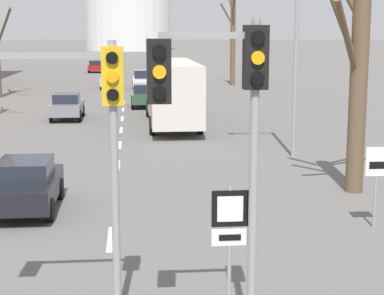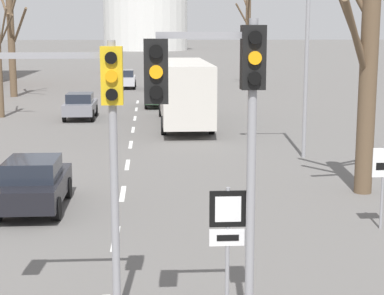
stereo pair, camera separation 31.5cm
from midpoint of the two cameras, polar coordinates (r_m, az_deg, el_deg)
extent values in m
cube|color=silver|center=(16.24, -6.25, -8.02)|extent=(0.16, 2.00, 0.01)
cube|color=silver|center=(20.56, -5.74, -4.09)|extent=(0.16, 2.00, 0.01)
cube|color=silver|center=(24.94, -5.40, -1.53)|extent=(0.16, 2.00, 0.01)
cube|color=silver|center=(29.36, -5.17, 0.27)|extent=(0.16, 2.00, 0.01)
cube|color=silver|center=(33.80, -4.99, 1.59)|extent=(0.16, 2.00, 0.01)
cube|color=silver|center=(38.26, -4.86, 2.60)|extent=(0.16, 2.00, 0.01)
cube|color=silver|center=(42.72, -4.76, 3.41)|extent=(0.16, 2.00, 0.01)
cube|color=silver|center=(47.19, -4.67, 4.06)|extent=(0.16, 2.00, 0.01)
cylinder|color=gray|center=(10.07, 6.14, -3.84)|extent=(0.14, 0.14, 5.28)
cube|color=black|center=(9.77, 6.38, 7.96)|extent=(0.36, 0.28, 0.96)
cylinder|color=black|center=(9.60, 6.59, 9.69)|extent=(0.20, 0.06, 0.20)
cylinder|color=orange|center=(9.61, 6.55, 7.91)|extent=(0.20, 0.06, 0.20)
cylinder|color=black|center=(9.62, 6.52, 6.14)|extent=(0.20, 0.06, 0.20)
cube|color=gray|center=(9.66, 2.09, 9.95)|extent=(1.46, 0.10, 0.10)
cube|color=black|center=(9.64, -2.28, 6.79)|extent=(0.36, 0.28, 0.96)
cylinder|color=black|center=(9.45, -2.27, 8.53)|extent=(0.20, 0.06, 0.20)
cylinder|color=orange|center=(9.47, -2.26, 6.73)|extent=(0.20, 0.06, 0.20)
cylinder|color=black|center=(9.49, -2.24, 4.93)|extent=(0.20, 0.06, 0.20)
cylinder|color=gray|center=(11.00, -6.10, -3.51)|extent=(0.14, 0.14, 4.95)
cube|color=gold|center=(10.71, -6.29, 6.37)|extent=(0.36, 0.28, 0.96)
cylinder|color=black|center=(10.53, -6.36, 7.93)|extent=(0.20, 0.06, 0.20)
cylinder|color=orange|center=(10.54, -6.33, 6.31)|extent=(0.20, 0.06, 0.20)
cylinder|color=black|center=(10.57, -6.30, 4.70)|extent=(0.20, 0.06, 0.20)
cube|color=gray|center=(10.80, -12.14, 7.99)|extent=(2.17, 0.10, 0.10)
cylinder|color=gray|center=(10.68, 4.01, -10.42)|extent=(0.07, 0.07, 2.63)
cube|color=black|center=(10.36, 4.09, -5.47)|extent=(0.60, 0.03, 0.60)
cube|color=white|center=(10.35, 4.10, -5.49)|extent=(0.42, 0.01, 0.42)
cube|color=white|center=(10.50, 4.06, -7.99)|extent=(0.60, 0.03, 0.28)
cube|color=black|center=(10.49, 4.07, -8.02)|extent=(0.36, 0.01, 0.10)
cylinder|color=gray|center=(17.37, 17.07, -3.45)|extent=(0.07, 0.07, 2.20)
cube|color=white|center=(17.21, 17.21, -1.29)|extent=(0.60, 0.03, 0.76)
cube|color=black|center=(17.21, 17.21, -1.61)|extent=(0.42, 0.01, 0.19)
cylinder|color=gray|center=(26.25, 10.53, 9.03)|extent=(0.16, 0.16, 9.19)
cube|color=#B7B7BC|center=(58.84, -5.78, 5.95)|extent=(1.74, 4.43, 0.74)
cube|color=#1E232D|center=(58.57, -5.80, 6.59)|extent=(1.48, 2.13, 0.61)
cylinder|color=black|center=(60.27, -6.51, 5.69)|extent=(0.18, 0.67, 0.67)
cylinder|color=black|center=(60.21, -4.94, 5.71)|extent=(0.18, 0.67, 0.67)
cylinder|color=black|center=(57.53, -6.64, 5.47)|extent=(0.18, 0.67, 0.67)
cylinder|color=black|center=(57.47, -4.99, 5.49)|extent=(0.18, 0.67, 0.67)
cube|color=maroon|center=(82.44, -7.04, 7.09)|extent=(1.78, 3.84, 0.63)
cube|color=#1E232D|center=(82.21, -7.06, 7.51)|extent=(1.51, 1.84, 0.60)
cylinder|color=black|center=(83.69, -7.57, 6.91)|extent=(0.18, 0.61, 0.61)
cylinder|color=black|center=(83.60, -6.42, 6.93)|extent=(0.18, 0.61, 0.61)
cylinder|color=black|center=(81.32, -7.68, 6.81)|extent=(0.18, 0.61, 0.61)
cylinder|color=black|center=(81.22, -6.49, 6.83)|extent=(0.18, 0.61, 0.61)
cube|color=slate|center=(38.37, -9.66, 3.53)|extent=(1.71, 3.96, 0.65)
cube|color=#1E232D|center=(38.11, -9.71, 4.38)|extent=(1.45, 1.90, 0.53)
cylinder|color=black|center=(39.71, -10.62, 3.25)|extent=(0.18, 0.70, 0.70)
cylinder|color=black|center=(39.55, -8.30, 3.29)|extent=(0.18, 0.70, 0.70)
cylinder|color=black|center=(37.29, -11.06, 2.79)|extent=(0.18, 0.70, 0.70)
cylinder|color=black|center=(37.12, -8.59, 2.83)|extent=(0.18, 0.70, 0.70)
cube|color=#2D4C33|center=(44.13, -2.75, 4.52)|extent=(1.90, 4.22, 0.64)
cube|color=#1E232D|center=(43.86, -2.75, 5.30)|extent=(1.61, 2.03, 0.60)
cylinder|color=black|center=(45.46, -3.91, 4.27)|extent=(0.18, 0.70, 0.70)
cylinder|color=black|center=(45.49, -1.64, 4.29)|extent=(0.18, 0.70, 0.70)
cylinder|color=black|center=(42.85, -3.92, 3.90)|extent=(0.18, 0.70, 0.70)
cylinder|color=black|center=(42.89, -1.51, 3.93)|extent=(0.18, 0.70, 0.70)
cube|color=black|center=(19.10, -13.36, -3.47)|extent=(1.70, 3.87, 0.63)
cube|color=#1E232D|center=(18.78, -13.53, -1.84)|extent=(1.44, 1.86, 0.57)
cylinder|color=black|center=(20.46, -14.99, -3.54)|extent=(0.18, 0.65, 0.65)
cylinder|color=black|center=(20.21, -10.53, -3.53)|extent=(0.18, 0.65, 0.65)
cylinder|color=black|center=(17.90, -11.42, -5.36)|extent=(0.18, 0.65, 0.65)
cube|color=silver|center=(57.37, -2.91, 5.86)|extent=(1.82, 4.36, 0.71)
cube|color=#1E232D|center=(57.10, -2.91, 6.55)|extent=(1.55, 2.09, 0.71)
cylinder|color=black|center=(58.74, -3.77, 5.61)|extent=(0.18, 0.66, 0.66)
cylinder|color=black|center=(58.76, -2.08, 5.62)|extent=(0.18, 0.66, 0.66)
cylinder|color=black|center=(56.04, -3.76, 5.38)|extent=(0.18, 0.66, 0.66)
cylinder|color=black|center=(56.07, -2.00, 5.40)|extent=(0.18, 0.66, 0.66)
cube|color=beige|center=(35.10, -0.45, 5.20)|extent=(2.50, 10.80, 3.00)
cube|color=black|center=(35.07, -0.45, 5.81)|extent=(2.52, 10.26, 0.90)
cylinder|color=black|center=(38.97, -2.54, 3.48)|extent=(0.26, 0.96, 0.96)
cylinder|color=black|center=(39.09, 0.99, 3.51)|extent=(0.26, 0.96, 0.96)
cylinder|color=black|center=(32.01, -2.25, 1.99)|extent=(0.26, 0.96, 0.96)
cylinder|color=black|center=(32.16, 2.03, 2.04)|extent=(0.26, 0.96, 0.96)
cylinder|color=brown|center=(39.21, -16.27, 10.00)|extent=(0.93, 1.28, 2.52)
cylinder|color=brown|center=(38.97, -15.97, 10.03)|extent=(1.27, 1.72, 1.77)
cylinder|color=brown|center=(20.79, 15.77, 5.34)|extent=(0.56, 0.56, 6.87)
cylinder|color=brown|center=(20.36, 14.43, 10.49)|extent=(1.48, 0.53, 2.89)
cylinder|color=brown|center=(19.74, 14.81, 9.35)|extent=(1.46, 1.84, 2.37)
cylinder|color=brown|center=(52.54, -15.58, 8.66)|extent=(0.55, 0.55, 7.89)
cylinder|color=brown|center=(53.46, -16.09, 11.70)|extent=(1.08, 1.85, 2.02)
cylinder|color=brown|center=(51.82, -15.72, 10.24)|extent=(0.34, 1.57, 2.20)
cylinder|color=brown|center=(50.97, -14.87, 10.45)|extent=(1.79, 3.08, 2.68)
cylinder|color=brown|center=(62.02, 5.13, 9.23)|extent=(0.49, 0.49, 8.01)
cylinder|color=brown|center=(61.71, 4.62, 11.69)|extent=(1.40, 0.65, 2.15)
cylinder|color=silver|center=(178.72, -4.10, 11.06)|extent=(22.86, 22.86, 15.24)
camera|label=1|loc=(0.16, -89.21, 0.14)|focal=60.00mm
camera|label=2|loc=(0.16, 90.79, -0.14)|focal=60.00mm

